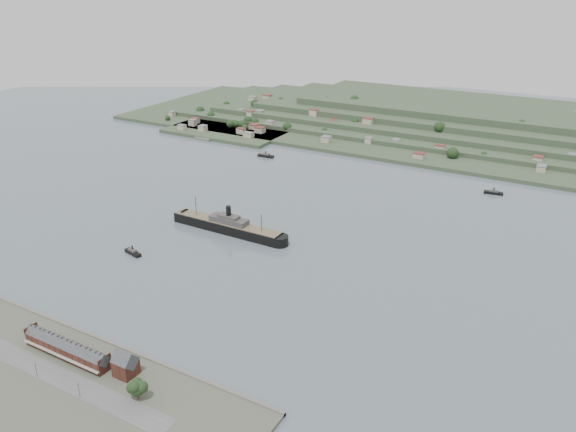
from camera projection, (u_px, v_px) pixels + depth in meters
The scene contains 10 objects.
ground at pixel (256, 241), 424.70m from camera, with size 1400.00×1400.00×0.00m, color slate.
near_shore at pixel (52, 385), 274.95m from camera, with size 220.00×80.00×2.60m.
terrace_row at pixel (67, 348), 292.10m from camera, with size 55.60×9.80×11.07m.
gabled_building at pixel (125, 364), 277.93m from camera, with size 10.40×10.18×14.09m.
far_peninsula at pixel (437, 120), 721.80m from camera, with size 760.00×309.00×30.00m.
steamship at pixel (224, 225), 439.32m from camera, with size 109.30×14.11×26.24m.
tugboat at pixel (133, 252), 403.65m from camera, with size 16.09×7.64×7.00m.
ferry_west at pixel (266, 156), 617.16m from camera, with size 18.87×6.56×6.95m.
ferry_east at pixel (494, 192), 513.91m from camera, with size 17.53×6.97×6.40m.
fig_tree at pixel (137, 388), 261.67m from camera, with size 9.67×8.38×10.80m.
Camera 1 is at (208.33, -321.18, 186.43)m, focal length 35.00 mm.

